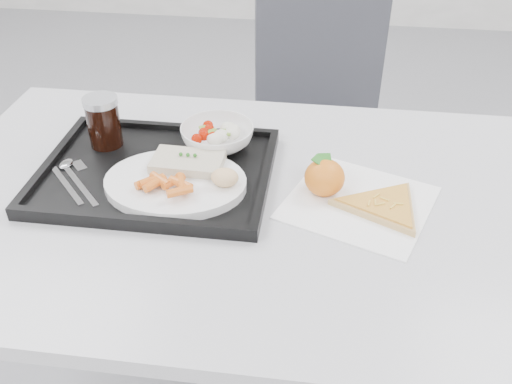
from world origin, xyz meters
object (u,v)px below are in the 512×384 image
salad_bowl (217,136)px  cola_glass (103,121)px  tray (157,173)px  tangerine (325,177)px  pizza_slice (384,206)px  table (235,222)px  chair (316,111)px  dinner_plate (175,183)px

salad_bowl → cola_glass: 0.24m
tray → salad_bowl: bearing=46.1°
tangerine → pizza_slice: tangerine is taller
table → cola_glass: cola_glass is taller
table → pizza_slice: size_ratio=5.92×
chair → tray: size_ratio=2.07×
table → tangerine: tangerine is taller
dinner_plate → pizza_slice: bearing=-0.2°
chair → salad_bowl: size_ratio=6.11×
tray → chair: bearing=68.2°
cola_glass → tangerine: size_ratio=1.16×
dinner_plate → cola_glass: cola_glass is taller
table → pizza_slice: pizza_slice is taller
tray → salad_bowl: salad_bowl is taller
dinner_plate → pizza_slice: 0.39m
salad_bowl → cola_glass: (-0.23, -0.02, 0.03)m
salad_bowl → tangerine: tangerine is taller
table → chair: bearing=80.4°
table → tray: 0.18m
tray → pizza_slice: 0.44m
chair → tray: bearing=-111.8°
tray → pizza_slice: bearing=-6.8°
dinner_plate → tangerine: 0.28m
salad_bowl → dinner_plate: bearing=-107.8°
table → chair: chair is taller
tray → dinner_plate: (0.05, -0.05, 0.02)m
table → pizza_slice: 0.29m
pizza_slice → dinner_plate: bearing=179.8°
table → dinner_plate: (-0.11, -0.01, 0.09)m
table → cola_glass: size_ratio=11.11×
tangerine → pizza_slice: 0.12m
tray → tangerine: 0.33m
cola_glass → pizza_slice: 0.59m
table → tray: bearing=165.4°
table → salad_bowl: size_ratio=7.89×
table → cola_glass: 0.35m
chair → pizza_slice: bearing=-79.3°
dinner_plate → pizza_slice: dinner_plate is taller
tray → cola_glass: (-0.13, 0.08, 0.06)m
salad_bowl → pizza_slice: 0.37m
salad_bowl → tangerine: size_ratio=1.63×
tray → salad_bowl: size_ratio=2.96×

